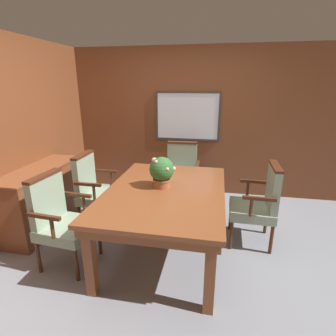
% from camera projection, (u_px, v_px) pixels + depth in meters
% --- Properties ---
extents(ground_plane, '(14.00, 14.00, 0.00)m').
position_uv_depth(ground_plane, '(158.00, 252.00, 3.05)').
color(ground_plane, gray).
extents(wall_back, '(7.20, 0.08, 2.45)m').
position_uv_depth(wall_back, '(183.00, 123.00, 4.49)').
color(wall_back, brown).
rests_on(wall_back, ground_plane).
extents(dining_table, '(1.27, 1.78, 0.77)m').
position_uv_depth(dining_table, '(165.00, 197.00, 2.88)').
color(dining_table, brown).
rests_on(dining_table, ground_plane).
extents(chair_right_far, '(0.52, 0.57, 1.00)m').
position_uv_depth(chair_right_far, '(259.00, 202.00, 3.09)').
color(chair_right_far, '#472314').
rests_on(chair_right_far, ground_plane).
extents(chair_head_far, '(0.57, 0.53, 1.00)m').
position_uv_depth(chair_head_far, '(181.00, 172.00, 4.12)').
color(chair_head_far, '#472314').
rests_on(chair_head_far, ground_plane).
extents(chair_left_near, '(0.55, 0.59, 1.00)m').
position_uv_depth(chair_left_near, '(60.00, 218.00, 2.73)').
color(chair_left_near, '#472314').
rests_on(chair_left_near, ground_plane).
extents(chair_left_far, '(0.51, 0.56, 1.00)m').
position_uv_depth(chair_left_far, '(95.00, 188.00, 3.51)').
color(chair_left_far, '#472314').
rests_on(chair_left_far, ground_plane).
extents(potted_plant, '(0.29, 0.27, 0.34)m').
position_uv_depth(potted_plant, '(162.00, 171.00, 2.87)').
color(potted_plant, '#9E5638').
rests_on(potted_plant, dining_table).
extents(sideboard_cabinet, '(0.47, 1.32, 0.83)m').
position_uv_depth(sideboard_cabinet, '(43.00, 197.00, 3.50)').
color(sideboard_cabinet, brown).
rests_on(sideboard_cabinet, ground_plane).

